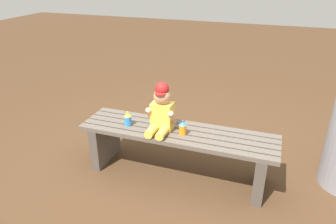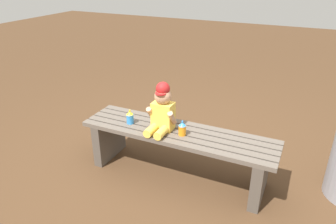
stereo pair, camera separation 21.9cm
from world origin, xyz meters
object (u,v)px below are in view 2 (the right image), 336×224
object	(u,v)px
child_figure	(162,110)
sippy_cup_right	(182,128)
park_bench	(177,145)
sippy_cup_left	(130,117)

from	to	relation	value
child_figure	sippy_cup_right	world-z (taller)	child_figure
park_bench	sippy_cup_left	bearing A→B (deg)	-174.17
sippy_cup_right	child_figure	bearing A→B (deg)	174.82
sippy_cup_right	park_bench	bearing A→B (deg)	143.00
park_bench	child_figure	distance (m)	0.34
child_figure	park_bench	bearing A→B (deg)	11.68
child_figure	sippy_cup_left	bearing A→B (deg)	-176.75
park_bench	child_figure	size ratio (longest dim) A/B	3.99
sippy_cup_left	sippy_cup_right	bearing A→B (deg)	0.00
child_figure	sippy_cup_left	world-z (taller)	child_figure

